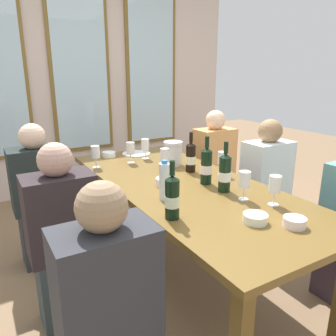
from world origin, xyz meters
TOP-DOWN VIEW (x-y plane):
  - ground_plane at (0.00, 0.00)m, footprint 12.00×12.00m
  - back_wall_with_windows at (0.00, 2.32)m, footprint 4.10×0.10m
  - dining_table at (0.00, 0.00)m, footprint 0.90×2.15m
  - white_plate_0 at (0.06, 0.90)m, footprint 0.26×0.26m
  - metal_pitcher at (0.17, 0.43)m, footprint 0.16×0.16m
  - wine_bottle_0 at (0.13, -0.26)m, footprint 0.08×0.08m
  - wine_bottle_1 at (0.12, -0.08)m, footprint 0.08×0.08m
  - wine_bottle_2 at (0.19, 0.20)m, footprint 0.08×0.08m
  - wine_bottle_3 at (-0.36, -0.44)m, footprint 0.08×0.08m
  - tasting_bowl_0 at (0.11, -0.82)m, footprint 0.11×0.11m
  - tasting_bowl_1 at (-0.13, 0.01)m, footprint 0.14×0.14m
  - tasting_bowl_2 at (-0.19, 0.93)m, footprint 0.12×0.12m
  - tasting_bowl_3 at (-0.02, -0.69)m, footprint 0.13×0.13m
  - water_bottle at (-0.26, -0.19)m, footprint 0.06×0.06m
  - wine_glass_0 at (-0.40, 0.66)m, footprint 0.07×0.07m
  - wine_glass_1 at (0.06, 0.71)m, footprint 0.07×0.07m
  - wine_glass_2 at (0.03, 0.31)m, footprint 0.07×0.07m
  - wine_glass_3 at (-0.10, 0.65)m, footprint 0.07×0.07m
  - wine_glass_4 at (0.34, 0.01)m, footprint 0.07×0.07m
  - wine_glass_5 at (0.14, -0.43)m, footprint 0.07×0.07m
  - wine_glass_6 at (0.23, -0.58)m, footprint 0.07×0.07m
  - seated_person_0 at (-0.83, -0.74)m, footprint 0.38×0.24m
  - seated_person_2 at (-0.83, 0.75)m, footprint 0.38×0.24m
  - seated_person_3 at (0.83, 0.73)m, footprint 0.38×0.24m
  - seated_person_4 at (-0.83, 0.00)m, footprint 0.38×0.24m
  - seated_person_5 at (0.83, 0.04)m, footprint 0.38×0.24m

SIDE VIEW (x-z plane):
  - ground_plane at x=0.00m, z-range 0.00..0.00m
  - seated_person_0 at x=-0.83m, z-range -0.03..1.08m
  - seated_person_2 at x=-0.83m, z-range -0.03..1.08m
  - seated_person_3 at x=0.83m, z-range -0.03..1.08m
  - seated_person_4 at x=-0.83m, z-range -0.03..1.08m
  - seated_person_5 at x=0.83m, z-range -0.03..1.08m
  - dining_table at x=0.00m, z-range 0.29..1.03m
  - white_plate_0 at x=0.06m, z-range 0.74..0.75m
  - tasting_bowl_2 at x=-0.19m, z-range 0.74..0.78m
  - tasting_bowl_3 at x=-0.02m, z-range 0.74..0.78m
  - tasting_bowl_0 at x=0.11m, z-range 0.74..0.79m
  - tasting_bowl_1 at x=-0.13m, z-range 0.74..0.79m
  - metal_pitcher at x=0.17m, z-range 0.74..0.93m
  - water_bottle at x=-0.26m, z-range 0.73..0.97m
  - wine_bottle_2 at x=0.19m, z-range 0.70..1.00m
  - wine_glass_1 at x=0.06m, z-range 0.77..0.94m
  - wine_bottle_3 at x=-0.36m, z-range 0.70..1.01m
  - wine_glass_5 at x=0.14m, z-range 0.77..0.94m
  - wine_glass_4 at x=0.34m, z-range 0.77..0.94m
  - wine_glass_0 at x=-0.40m, z-range 0.77..0.95m
  - wine_glass_2 at x=0.03m, z-range 0.77..0.95m
  - wine_glass_3 at x=-0.10m, z-range 0.77..0.95m
  - wine_glass_6 at x=0.23m, z-range 0.77..0.95m
  - wine_bottle_0 at x=0.13m, z-range 0.70..1.02m
  - wine_bottle_1 at x=0.12m, z-range 0.70..1.03m
  - back_wall_with_windows at x=0.00m, z-range 0.00..2.90m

